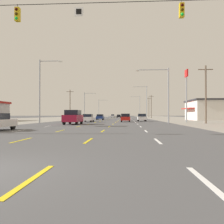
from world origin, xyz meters
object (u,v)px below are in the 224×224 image
(hatchback_inner_right_farther, at_px, (125,117))
(streetlight_left_row_0, at_px, (42,87))
(streetlight_left_row_1, at_px, (86,103))
(hatchback_inner_right_midfar, at_px, (125,118))
(streetlight_right_row_1, at_px, (145,100))
(hatchback_far_right_far, at_px, (142,117))
(hatchback_inner_left_distant_b, at_px, (113,116))
(pole_sign_right_row_1, at_px, (186,84))
(sedan_inner_left_mid, at_px, (88,118))
(sedan_inner_left_farthest, at_px, (100,117))
(suv_inner_left_near, at_px, (73,117))
(sedan_center_turn_distant_a, at_px, (119,116))
(streetlight_right_row_2, at_px, (139,105))
(streetlight_left_row_2, at_px, (100,107))
(streetlight_right_row_0, at_px, (164,90))

(hatchback_inner_right_farther, xyz_separation_m, streetlight_left_row_0, (-13.16, -23.19, 5.02))
(hatchback_inner_right_farther, relative_size, streetlight_left_row_1, 0.45)
(hatchback_inner_right_midfar, xyz_separation_m, streetlight_right_row_1, (6.24, 33.70, 5.38))
(hatchback_far_right_far, xyz_separation_m, hatchback_inner_left_distant_b, (-10.43, 78.04, 0.00))
(hatchback_inner_right_midfar, xyz_separation_m, pole_sign_right_row_1, (11.01, -1.07, 6.05))
(pole_sign_right_row_1, bearing_deg, sedan_inner_left_mid, 179.85)
(hatchback_far_right_far, relative_size, streetlight_right_row_1, 0.37)
(sedan_inner_left_farthest, height_order, streetlight_left_row_1, streetlight_left_row_1)
(suv_inner_left_near, relative_size, hatchback_far_right_far, 1.26)
(hatchback_inner_right_midfar, distance_m, streetlight_left_row_1, 36.44)
(hatchback_inner_right_farther, bearing_deg, pole_sign_right_row_1, -55.98)
(sedan_center_turn_distant_a, xyz_separation_m, streetlight_left_row_1, (-9.78, -34.23, 4.29))
(streetlight_left_row_0, relative_size, streetlight_right_row_2, 0.97)
(streetlight_right_row_2, bearing_deg, hatchback_inner_right_farther, -96.03)
(sedan_inner_left_mid, bearing_deg, streetlight_right_row_1, 69.23)
(hatchback_inner_right_farther, bearing_deg, hatchback_far_right_far, -71.84)
(sedan_center_turn_distant_a, bearing_deg, hatchback_inner_right_farther, -86.40)
(sedan_center_turn_distant_a, bearing_deg, hatchback_far_right_far, -83.88)
(hatchback_inner_right_midfar, distance_m, sedan_inner_left_farthest, 19.55)
(hatchback_inner_right_midfar, xyz_separation_m, streetlight_left_row_2, (-13.12, 75.16, 4.43))
(suv_inner_left_near, xyz_separation_m, hatchback_inner_right_midfar, (7.19, 12.47, -0.24))
(streetlight_right_row_0, xyz_separation_m, streetlight_left_row_2, (-19.16, 82.93, 0.07))
(sedan_center_turn_distant_a, height_order, streetlight_left_row_2, streetlight_left_row_2)
(hatchback_inner_right_midfar, height_order, streetlight_right_row_2, streetlight_right_row_2)
(sedan_inner_left_mid, distance_m, streetlight_right_row_0, 15.26)
(pole_sign_right_row_1, bearing_deg, hatchback_inner_left_distant_b, 102.17)
(suv_inner_left_near, relative_size, hatchback_inner_right_farther, 1.26)
(sedan_inner_left_mid, xyz_separation_m, streetlight_left_row_1, (-6.28, 34.72, 4.29))
(streetlight_right_row_1, bearing_deg, streetlight_left_row_2, 115.03)
(streetlight_right_row_0, xyz_separation_m, streetlight_left_row_1, (-19.24, 41.47, -0.09))
(hatchback_inner_left_distant_b, distance_m, streetlight_right_row_0, 91.73)
(sedan_center_turn_distant_a, relative_size, streetlight_right_row_0, 0.52)
(streetlight_left_row_0, bearing_deg, sedan_inner_left_mid, 46.71)
(sedan_inner_left_farthest, xyz_separation_m, pole_sign_right_row_1, (17.76, -19.42, 6.08))
(sedan_inner_left_mid, distance_m, streetlight_right_row_1, 37.53)
(hatchback_inner_left_distant_b, relative_size, streetlight_right_row_1, 0.37)
(hatchback_far_right_far, bearing_deg, streetlight_right_row_1, 84.25)
(hatchback_far_right_far, distance_m, sedan_center_turn_distant_a, 63.42)
(sedan_inner_left_mid, xyz_separation_m, streetlight_right_row_2, (13.11, 76.19, 5.36))
(hatchback_inner_right_farther, distance_m, streetlight_left_row_0, 27.13)
(sedan_inner_left_mid, distance_m, pole_sign_right_row_1, 18.94)
(streetlight_left_row_1, xyz_separation_m, streetlight_left_row_2, (0.08, 41.47, 0.17))
(hatchback_far_right_far, xyz_separation_m, streetlight_right_row_2, (2.85, 70.29, 5.34))
(streetlight_right_row_0, bearing_deg, sedan_center_turn_distant_a, 97.13)
(sedan_inner_left_farthest, height_order, sedan_center_turn_distant_a, same)
(sedan_center_turn_distant_a, xyz_separation_m, streetlight_right_row_1, (9.67, -34.23, 5.41))
(streetlight_right_row_0, bearing_deg, suv_inner_left_near, -160.41)
(hatchback_far_right_far, xyz_separation_m, streetlight_right_row_0, (2.70, -12.64, 4.36))
(streetlight_right_row_0, height_order, streetlight_left_row_1, streetlight_left_row_1)
(suv_inner_left_near, distance_m, hatchback_inner_left_distant_b, 95.39)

